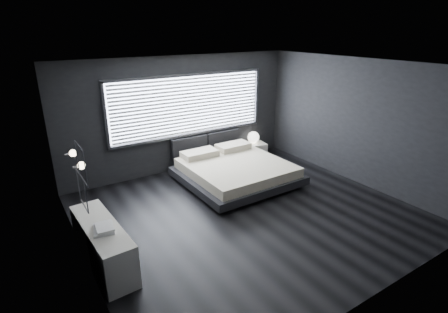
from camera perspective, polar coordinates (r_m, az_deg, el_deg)
room at (r=6.37m, az=4.14°, el=1.96°), size 6.04×6.00×2.80m
window at (r=8.64m, az=-5.58°, el=8.30°), size 4.14×0.09×1.52m
headboard at (r=9.05m, az=-2.85°, el=2.12°), size 1.96×0.16×0.52m
sconce_near at (r=5.25m, az=-22.27°, el=-1.38°), size 0.18×0.11×0.11m
sconce_far at (r=5.81m, az=-23.47°, el=0.50°), size 0.18×0.11×0.11m
wall_art_upper at (r=4.60m, az=-22.28°, el=-1.07°), size 0.01×0.48×0.48m
wall_art_lower at (r=5.00m, az=-22.14°, el=-5.19°), size 0.01×0.48×0.48m
bed at (r=8.10m, az=1.89°, el=-2.25°), size 2.42×2.31×0.62m
nightstand at (r=9.82m, az=4.77°, el=1.17°), size 0.71×0.62×0.37m
orb_lamp at (r=9.74m, az=4.82°, el=3.15°), size 0.32×0.32×0.32m
dresser at (r=5.72m, az=-19.13°, el=-13.38°), size 0.57×1.72×0.68m
book_stack at (r=5.38m, az=-19.03°, el=-11.00°), size 0.34×0.41×0.07m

